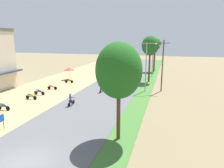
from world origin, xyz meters
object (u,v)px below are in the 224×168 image
object	(u,v)px
parked_motorbike_nearest	(4,106)
motorbike_foreground_rider	(71,100)
median_tree_third	(155,45)
car_hatchback_white	(129,80)
streetlamp_near	(146,64)
streetlamp_mid	(153,58)
motorbike_ahead_second	(101,87)
vendor_umbrella	(69,69)
car_van_yellow	(123,68)
median_tree_nearest	(119,71)
parked_motorbike_third	(39,92)
motorbike_ahead_third	(115,71)
utility_pole_near	(162,65)
median_tree_second	(150,46)
parked_motorbike_fourth	(52,87)
parked_motorbike_fifth	(69,80)
parked_motorbike_second	(31,96)

from	to	relation	value
parked_motorbike_nearest	motorbike_foreground_rider	distance (m)	7.92
median_tree_third	car_hatchback_white	distance (m)	16.98
streetlamp_near	streetlamp_mid	size ratio (longest dim) A/B	1.11
motorbike_ahead_second	vendor_umbrella	bearing A→B (deg)	142.21
median_tree_third	motorbike_foreground_rider	size ratio (longest dim) A/B	4.79
vendor_umbrella	motorbike_ahead_second	bearing A→B (deg)	-37.79
vendor_umbrella	car_van_yellow	xyz separation A→B (m)	(8.45, 12.50, -1.28)
streetlamp_mid	median_tree_nearest	bearing A→B (deg)	-90.73
parked_motorbike_third	motorbike_foreground_rider	world-z (taller)	motorbike_foreground_rider
motorbike_ahead_third	vendor_umbrella	bearing A→B (deg)	-132.88
parked_motorbike_third	utility_pole_near	bearing A→B (deg)	22.86
streetlamp_mid	motorbike_ahead_third	world-z (taller)	streetlamp_mid
median_tree_second	median_tree_nearest	bearing A→B (deg)	-90.53
parked_motorbike_fourth	median_tree_nearest	xyz separation A→B (m)	(14.75, -12.97, 5.40)
parked_motorbike_fifth	median_tree_nearest	xyz separation A→B (m)	(14.51, -18.37, 5.40)
median_tree_nearest	streetlamp_mid	bearing A→B (deg)	89.27
utility_pole_near	motorbike_ahead_third	size ratio (longest dim) A/B	4.58
parked_motorbike_fifth	median_tree_second	distance (m)	16.93
streetlamp_mid	motorbike_ahead_third	distance (m)	9.18
parked_motorbike_third	utility_pole_near	distance (m)	19.63
parked_motorbike_fourth	car_van_yellow	world-z (taller)	car_van_yellow
vendor_umbrella	utility_pole_near	bearing A→B (deg)	-11.77
median_tree_second	car_van_yellow	xyz separation A→B (m)	(-7.60, 9.94, -6.02)
parked_motorbike_third	utility_pole_near	xyz separation A→B (m)	(17.75, 7.49, 3.76)
parked_motorbike_fifth	motorbike_ahead_second	world-z (taller)	motorbike_ahead_second
motorbike_foreground_rider	motorbike_ahead_second	size ratio (longest dim) A/B	1.00
streetlamp_near	car_van_yellow	size ratio (longest dim) A/B	3.25
motorbike_ahead_third	parked_motorbike_second	bearing A→B (deg)	-106.11
parked_motorbike_nearest	streetlamp_near	xyz separation A→B (m)	(15.28, 13.34, 4.01)
utility_pole_near	motorbike_foreground_rider	bearing A→B (deg)	-135.14
parked_motorbike_fourth	motorbike_foreground_rider	xyz separation A→B (m)	(6.88, -6.50, 0.30)
utility_pole_near	parked_motorbike_second	bearing A→B (deg)	-150.56
median_tree_nearest	motorbike_foreground_rider	distance (m)	11.39
parked_motorbike_second	median_tree_third	xyz separation A→B (m)	(14.74, 29.26, 6.38)
parked_motorbike_fourth	median_tree_third	distance (m)	28.69
parked_motorbike_fourth	median_tree_third	world-z (taller)	median_tree_third
parked_motorbike_fourth	median_tree_second	size ratio (longest dim) A/B	0.20
parked_motorbike_nearest	car_van_yellow	size ratio (longest dim) A/B	0.75
parked_motorbike_fourth	vendor_umbrella	xyz separation A→B (m)	(-1.07, 8.09, 1.75)
parked_motorbike_fifth	streetlamp_mid	distance (m)	18.72
motorbike_foreground_rider	parked_motorbike_third	bearing A→B (deg)	155.42
motorbike_ahead_third	car_hatchback_white	bearing A→B (deg)	-58.53
motorbike_foreground_rider	streetlamp_near	bearing A→B (deg)	49.68
median_tree_second	motorbike_ahead_third	xyz separation A→B (m)	(-8.41, 5.66, -6.19)
parked_motorbike_third	vendor_umbrella	distance (m)	11.55
parked_motorbike_third	median_tree_nearest	distance (m)	18.55
median_tree_third	car_hatchback_white	xyz separation A→B (m)	(-3.44, -15.43, -6.19)
median_tree_third	vendor_umbrella	bearing A→B (deg)	-135.90
motorbike_foreground_rider	motorbike_ahead_second	bearing A→B (deg)	77.14
median_tree_second	car_van_yellow	distance (m)	13.88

